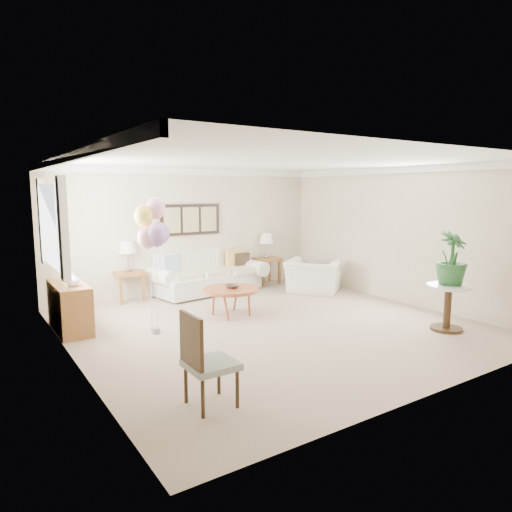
{
  "coord_description": "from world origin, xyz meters",
  "views": [
    {
      "loc": [
        -4.12,
        -5.81,
        2.14
      ],
      "look_at": [
        0.1,
        0.6,
        1.05
      ],
      "focal_mm": 32.0,
      "sensor_mm": 36.0,
      "label": 1
    }
  ],
  "objects_px": {
    "coffee_table": "(231,290)",
    "armchair": "(313,276)",
    "accent_chair": "(204,359)",
    "balloon_cluster": "(153,227)",
    "sofa": "(207,276)"
  },
  "relations": [
    {
      "from": "balloon_cluster",
      "to": "armchair",
      "type": "bearing_deg",
      "value": 12.88
    },
    {
      "from": "coffee_table",
      "to": "balloon_cluster",
      "type": "height_order",
      "value": "balloon_cluster"
    },
    {
      "from": "sofa",
      "to": "coffee_table",
      "type": "bearing_deg",
      "value": -105.07
    },
    {
      "from": "armchair",
      "to": "balloon_cluster",
      "type": "bearing_deg",
      "value": 67.66
    },
    {
      "from": "sofa",
      "to": "coffee_table",
      "type": "relative_size",
      "value": 2.7
    },
    {
      "from": "coffee_table",
      "to": "armchair",
      "type": "bearing_deg",
      "value": 14.82
    },
    {
      "from": "armchair",
      "to": "accent_chair",
      "type": "bearing_deg",
      "value": 93.21
    },
    {
      "from": "balloon_cluster",
      "to": "accent_chair",
      "type": "bearing_deg",
      "value": -100.36
    },
    {
      "from": "sofa",
      "to": "balloon_cluster",
      "type": "xyz_separation_m",
      "value": [
        -1.97,
        -2.12,
        1.26
      ]
    },
    {
      "from": "armchair",
      "to": "balloon_cluster",
      "type": "distance_m",
      "value": 4.15
    },
    {
      "from": "coffee_table",
      "to": "accent_chair",
      "type": "height_order",
      "value": "accent_chair"
    },
    {
      "from": "sofa",
      "to": "balloon_cluster",
      "type": "relative_size",
      "value": 1.26
    },
    {
      "from": "coffee_table",
      "to": "armchair",
      "type": "height_order",
      "value": "armchair"
    },
    {
      "from": "coffee_table",
      "to": "balloon_cluster",
      "type": "relative_size",
      "value": 0.47
    },
    {
      "from": "coffee_table",
      "to": "armchair",
      "type": "xyz_separation_m",
      "value": [
        2.39,
        0.63,
        -0.1
      ]
    }
  ]
}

